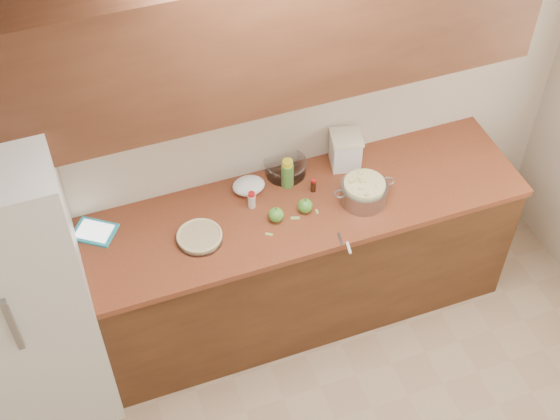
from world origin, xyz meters
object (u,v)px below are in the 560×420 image
object	(u,v)px
pie	(200,237)
tablet	(95,232)
flour_canister	(346,150)
colander	(364,192)

from	to	relation	value
pie	tablet	xyz separation A→B (m)	(-0.50, 0.23, -0.01)
tablet	pie	bearing A→B (deg)	10.69
flour_canister	tablet	xyz separation A→B (m)	(-1.43, -0.03, -0.10)
flour_canister	tablet	world-z (taller)	flour_canister
colander	flour_canister	xyz separation A→B (m)	(0.02, 0.29, 0.04)
pie	colander	bearing A→B (deg)	-1.90
colander	pie	bearing A→B (deg)	178.10
colander	tablet	size ratio (longest dim) A/B	1.29
tablet	flour_canister	bearing A→B (deg)	36.71
flour_canister	tablet	bearing A→B (deg)	-178.76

